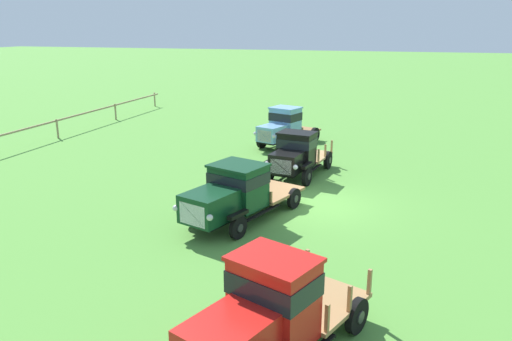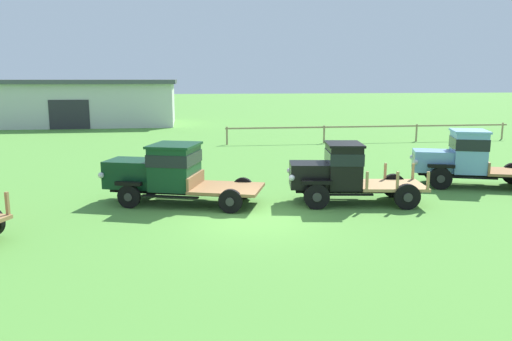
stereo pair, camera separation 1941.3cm
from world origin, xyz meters
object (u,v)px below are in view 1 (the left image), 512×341
Objects in this scene: vintage_truck_second_in_line at (234,193)px; vintage_truck_midrow_center at (296,154)px; vintage_truck_far_side at (284,127)px; vintage_truck_foreground_near at (265,314)px.

vintage_truck_midrow_center is (5.75, -0.85, -0.01)m from vintage_truck_second_in_line.
vintage_truck_far_side is (11.28, 1.07, 0.06)m from vintage_truck_second_in_line.
vintage_truck_midrow_center is 5.85m from vintage_truck_far_side.
vintage_truck_far_side is (18.17, 4.15, -0.03)m from vintage_truck_foreground_near.
vintage_truck_second_in_line is 11.33m from vintage_truck_far_side.
vintage_truck_foreground_near is 18.63m from vintage_truck_far_side.
vintage_truck_far_side is at bearing 19.14° from vintage_truck_midrow_center.
vintage_truck_midrow_center is at bearing -160.86° from vintage_truck_far_side.
vintage_truck_second_in_line is (6.89, 3.07, -0.09)m from vintage_truck_foreground_near.
vintage_truck_far_side reaches higher than vintage_truck_second_in_line.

